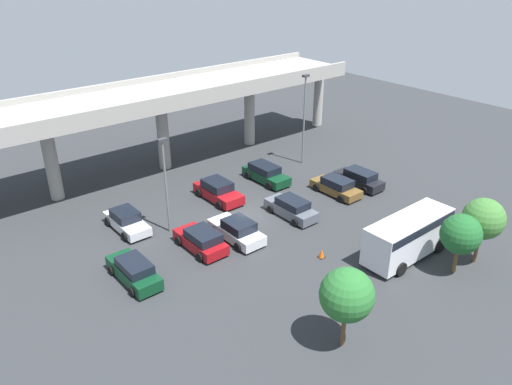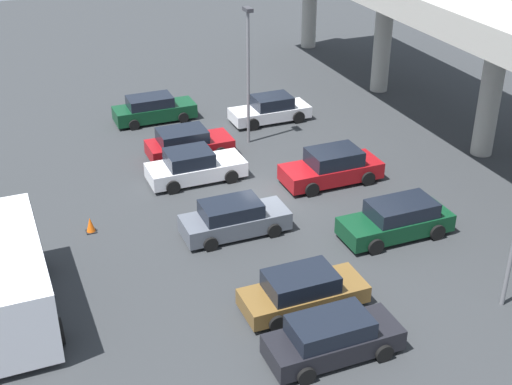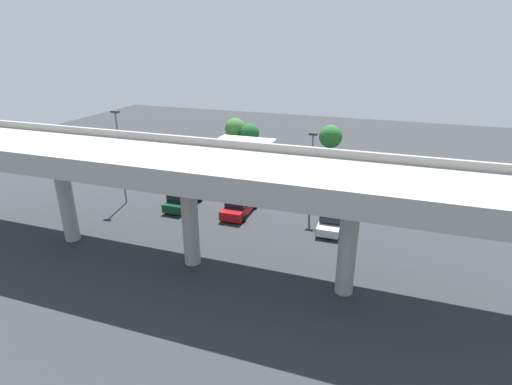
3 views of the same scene
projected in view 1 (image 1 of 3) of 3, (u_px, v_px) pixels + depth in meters
ground_plane at (245, 215)px, 40.10m from camera, size 91.41×91.41×0.00m
highway_overpass at (160, 101)px, 45.90m from camera, size 43.33×7.61×8.12m
parked_car_0 at (134, 271)px, 31.85m from camera, size 1.98×4.72×1.54m
parked_car_1 at (201, 240)px, 35.22m from camera, size 2.17×4.44×1.54m
parked_car_2 at (237, 230)px, 36.44m from camera, size 2.18×4.77×1.61m
parked_car_3 at (218, 191)px, 42.24m from camera, size 2.21×4.90×1.70m
parked_car_4 at (291, 208)px, 39.59m from camera, size 2.03×4.62×1.55m
parked_car_5 at (266, 174)px, 45.58m from camera, size 2.11×4.85×1.59m
parked_car_6 at (336, 186)px, 43.24m from camera, size 2.06×4.64×1.49m
parked_car_7 at (359, 179)px, 44.65m from camera, size 1.99×4.59×1.55m
parked_car_8 at (126, 221)px, 37.75m from camera, size 2.04×4.64×1.54m
shuttle_bus at (409, 234)px, 34.00m from camera, size 7.20×2.66×2.95m
lamp_post_near_aisle at (165, 178)px, 35.87m from camera, size 0.70×0.35×7.41m
lamp_post_mid_lot at (304, 113)px, 47.63m from camera, size 0.70×0.35×8.81m
tree_front_left at (347, 295)px, 25.50m from camera, size 2.88×2.88×4.75m
tree_front_centre at (461, 234)px, 31.76m from camera, size 2.62×2.62×4.20m
tree_front_right at (483, 219)px, 32.62m from camera, size 2.77×2.77×4.74m
traffic_cone at (322, 254)px, 34.39m from camera, size 0.44×0.44×0.70m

